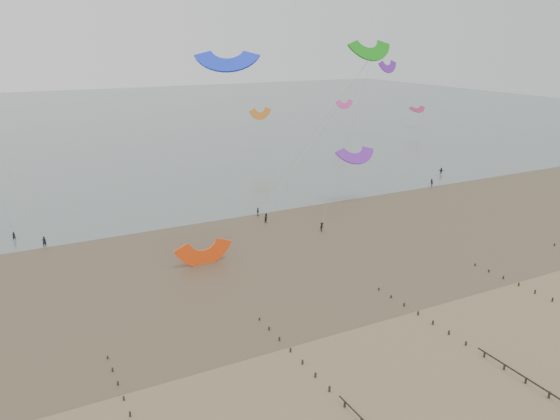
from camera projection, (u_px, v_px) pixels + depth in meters
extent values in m
plane|color=brown|center=(415.00, 338.00, 62.30)|extent=(500.00, 500.00, 0.00)
plane|color=#475654|center=(99.00, 119.00, 231.42)|extent=(500.00, 500.00, 0.00)
plane|color=#473A28|center=(276.00, 242.00, 91.89)|extent=(500.00, 500.00, 0.00)
ellipsoid|color=slate|center=(200.00, 295.00, 72.97)|extent=(23.60, 14.36, 0.01)
ellipsoid|color=slate|center=(327.00, 226.00, 99.73)|extent=(33.64, 18.32, 0.01)
ellipsoid|color=slate|center=(490.00, 212.00, 107.51)|extent=(19.65, 13.67, 0.01)
ellipsoid|color=slate|center=(13.00, 277.00, 78.48)|extent=(26.95, 14.22, 0.01)
cube|color=black|center=(130.00, 414.00, 49.37)|extent=(0.16, 0.16, 0.57)
cube|color=black|center=(124.00, 398.00, 51.60)|extent=(0.16, 0.16, 0.54)
cube|color=black|center=(118.00, 384.00, 53.83)|extent=(0.16, 0.16, 0.51)
cube|color=black|center=(113.00, 370.00, 56.06)|extent=(0.16, 0.16, 0.48)
cube|color=black|center=(108.00, 357.00, 58.28)|extent=(0.16, 0.16, 0.45)
cube|color=black|center=(345.00, 405.00, 50.62)|extent=(0.16, 0.16, 0.65)
cube|color=black|center=(329.00, 389.00, 52.84)|extent=(0.16, 0.16, 0.62)
cube|color=black|center=(315.00, 375.00, 55.07)|extent=(0.16, 0.16, 0.59)
cube|color=black|center=(303.00, 362.00, 57.30)|extent=(0.16, 0.16, 0.57)
cube|color=black|center=(291.00, 350.00, 59.53)|extent=(0.16, 0.16, 0.54)
cube|color=black|center=(279.00, 339.00, 61.76)|extent=(0.16, 0.16, 0.51)
cube|color=black|center=(269.00, 329.00, 63.99)|extent=(0.16, 0.16, 0.48)
cube|color=black|center=(259.00, 319.00, 66.22)|extent=(0.16, 0.16, 0.45)
cube|color=black|center=(549.00, 395.00, 51.86)|extent=(0.16, 0.16, 0.74)
cube|color=black|center=(526.00, 381.00, 54.09)|extent=(0.16, 0.16, 0.71)
cube|color=black|center=(504.00, 367.00, 56.32)|extent=(0.16, 0.16, 0.68)
cube|color=black|center=(484.00, 355.00, 58.55)|extent=(0.16, 0.16, 0.65)
cube|color=black|center=(466.00, 344.00, 60.78)|extent=(0.16, 0.16, 0.62)
cube|color=black|center=(449.00, 333.00, 63.01)|extent=(0.16, 0.16, 0.59)
cube|color=black|center=(433.00, 323.00, 65.24)|extent=(0.16, 0.16, 0.57)
cube|color=black|center=(418.00, 314.00, 67.47)|extent=(0.16, 0.16, 0.54)
cube|color=black|center=(404.00, 305.00, 69.70)|extent=(0.16, 0.16, 0.51)
cube|color=black|center=(391.00, 297.00, 71.93)|extent=(0.16, 0.16, 0.48)
cube|color=black|center=(379.00, 289.00, 74.16)|extent=(0.16, 0.16, 0.45)
cube|color=black|center=(552.00, 300.00, 70.95)|extent=(0.16, 0.16, 0.59)
cube|color=black|center=(535.00, 292.00, 73.18)|extent=(0.16, 0.16, 0.57)
cube|color=black|center=(519.00, 285.00, 75.41)|extent=(0.16, 0.16, 0.54)
cube|color=black|center=(503.00, 278.00, 77.64)|extent=(0.16, 0.16, 0.51)
cube|color=black|center=(489.00, 271.00, 79.87)|extent=(0.16, 0.16, 0.48)
cube|color=black|center=(475.00, 265.00, 82.10)|extent=(0.16, 0.16, 0.45)
cube|color=black|center=(554.00, 245.00, 90.04)|extent=(0.16, 0.16, 0.45)
imported|color=black|center=(44.00, 242.00, 89.37)|extent=(0.68, 0.46, 1.84)
imported|color=black|center=(258.00, 212.00, 105.01)|extent=(0.85, 1.05, 1.68)
imported|color=black|center=(441.00, 171.00, 137.63)|extent=(1.49, 1.23, 1.60)
imported|color=black|center=(431.00, 183.00, 125.95)|extent=(1.04, 1.09, 1.77)
imported|color=black|center=(14.00, 236.00, 92.39)|extent=(0.58, 0.40, 1.51)
imported|color=black|center=(322.00, 227.00, 96.65)|extent=(1.24, 1.07, 1.67)
imported|color=black|center=(266.00, 218.00, 101.16)|extent=(1.06, 0.96, 1.80)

